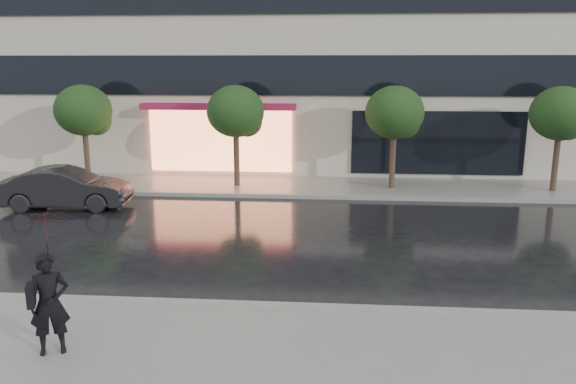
# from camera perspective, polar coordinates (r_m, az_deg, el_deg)

# --- Properties ---
(ground) EXTENTS (120.00, 120.00, 0.00)m
(ground) POSITION_cam_1_polar(r_m,az_deg,el_deg) (12.29, 0.96, -10.05)
(ground) COLOR black
(ground) RESTS_ON ground
(sidewalk_near) EXTENTS (60.00, 4.50, 0.12)m
(sidewalk_near) POSITION_cam_1_polar(r_m,az_deg,el_deg) (9.37, -0.34, -17.51)
(sidewalk_near) COLOR slate
(sidewalk_near) RESTS_ON ground
(sidewalk_far) EXTENTS (60.00, 3.50, 0.12)m
(sidewalk_far) POSITION_cam_1_polar(r_m,az_deg,el_deg) (22.07, 2.62, 0.57)
(sidewalk_far) COLOR slate
(sidewalk_far) RESTS_ON ground
(curb_near) EXTENTS (60.00, 0.25, 0.14)m
(curb_near) POSITION_cam_1_polar(r_m,az_deg,el_deg) (11.35, 0.64, -11.70)
(curb_near) COLOR gray
(curb_near) RESTS_ON ground
(curb_far) EXTENTS (60.00, 0.25, 0.14)m
(curb_far) POSITION_cam_1_polar(r_m,az_deg,el_deg) (20.36, 2.45, -0.47)
(curb_far) COLOR gray
(curb_far) RESTS_ON ground
(tree_far_west) EXTENTS (2.20, 2.20, 3.99)m
(tree_far_west) POSITION_cam_1_polar(r_m,az_deg,el_deg) (23.47, -19.91, 7.63)
(tree_far_west) COLOR #33261C
(tree_far_west) RESTS_ON ground
(tree_mid_west) EXTENTS (2.20, 2.20, 3.99)m
(tree_mid_west) POSITION_cam_1_polar(r_m,az_deg,el_deg) (21.71, -5.17, 7.97)
(tree_mid_west) COLOR #33261C
(tree_mid_west) RESTS_ON ground
(tree_mid_east) EXTENTS (2.20, 2.20, 3.99)m
(tree_mid_east) POSITION_cam_1_polar(r_m,az_deg,el_deg) (21.53, 10.92, 7.75)
(tree_mid_east) COLOR #33261C
(tree_mid_east) RESTS_ON ground
(tree_far_east) EXTENTS (2.20, 2.20, 3.99)m
(tree_far_east) POSITION_cam_1_polar(r_m,az_deg,el_deg) (22.98, 26.07, 6.99)
(tree_far_east) COLOR #33261C
(tree_far_east) RESTS_ON ground
(parked_car) EXTENTS (4.33, 1.87, 1.39)m
(parked_car) POSITION_cam_1_polar(r_m,az_deg,el_deg) (20.28, -21.64, 0.37)
(parked_car) COLOR black
(parked_car) RESTS_ON ground
(pedestrian_with_umbrella) EXTENTS (1.23, 1.24, 2.41)m
(pedestrian_with_umbrella) POSITION_cam_1_polar(r_m,az_deg,el_deg) (9.86, -23.25, -6.65)
(pedestrian_with_umbrella) COLOR black
(pedestrian_with_umbrella) RESTS_ON sidewalk_near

